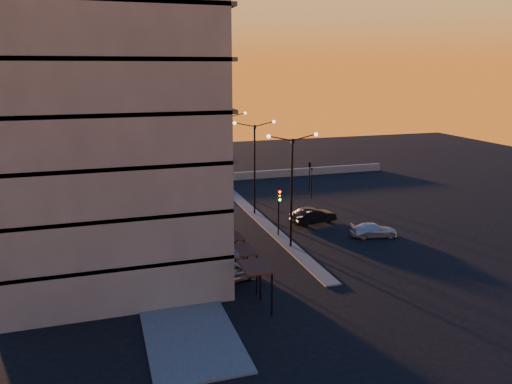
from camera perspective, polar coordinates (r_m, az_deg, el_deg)
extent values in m
plane|color=black|center=(41.85, 3.97, -6.32)|extent=(120.00, 120.00, 0.00)
cube|color=#4D4E4B|center=(43.14, -11.20, -5.84)|extent=(5.00, 40.00, 0.12)
cube|color=#4D4E4B|center=(50.78, -0.16, -2.51)|extent=(1.20, 36.00, 0.12)
cube|color=gray|center=(66.10, -2.67, 1.78)|extent=(44.00, 0.50, 1.00)
cylinder|color=slate|center=(38.48, -17.00, 10.41)|extent=(14.00, 14.00, 25.00)
cube|color=slate|center=(33.49, -16.83, 9.96)|extent=(14.00, 10.00, 25.00)
cylinder|color=black|center=(40.55, -15.90, -5.12)|extent=(14.16, 14.16, 2.40)
cube|color=black|center=(36.96, -4.65, -3.22)|extent=(0.15, 3.20, 1.20)
cylinder|color=black|center=(40.51, 4.08, -0.34)|extent=(0.18, 0.18, 9.00)
cube|color=black|center=(39.64, 4.19, 5.83)|extent=(0.25, 0.25, 0.35)
sphere|color=#FFE5B2|center=(38.89, 1.45, 6.38)|extent=(0.32, 0.32, 0.32)
sphere|color=#FFE5B2|center=(40.36, 6.86, 6.56)|extent=(0.32, 0.32, 0.32)
cylinder|color=black|center=(49.69, -0.17, 2.40)|extent=(0.18, 0.18, 9.00)
cube|color=black|center=(48.99, -0.17, 7.45)|extent=(0.25, 0.25, 0.35)
sphere|color=#FFE5B2|center=(48.38, -2.45, 7.89)|extent=(0.32, 0.32, 0.32)
sphere|color=#FFE5B2|center=(49.57, 2.06, 8.04)|extent=(0.32, 0.32, 0.32)
cylinder|color=black|center=(59.14, -3.08, 4.27)|extent=(0.18, 0.18, 9.00)
cube|color=black|center=(58.55, -3.14, 8.51)|extent=(0.25, 0.25, 0.35)
sphere|color=#FFE5B2|center=(58.04, -5.08, 8.88)|extent=(0.32, 0.32, 0.32)
sphere|color=#FFE5B2|center=(59.04, -1.24, 9.01)|extent=(0.32, 0.32, 0.32)
cylinder|color=black|center=(43.99, 2.58, -3.07)|extent=(0.12, 0.12, 3.20)
cube|color=black|center=(43.24, 2.69, -0.41)|extent=(0.28, 0.16, 1.00)
sphere|color=#FF0C05|center=(43.06, 2.74, 0.01)|extent=(0.20, 0.20, 0.20)
sphere|color=orange|center=(43.15, 2.74, -0.45)|extent=(0.20, 0.20, 0.20)
sphere|color=#0CFF26|center=(43.24, 2.73, -0.89)|extent=(0.20, 0.20, 0.20)
cylinder|color=black|center=(56.80, 6.34, 0.60)|extent=(0.12, 0.12, 2.80)
imported|color=black|center=(56.41, 6.39, 2.37)|extent=(0.13, 0.16, 0.80)
cylinder|color=black|center=(60.95, 6.11, 1.53)|extent=(0.12, 0.12, 2.80)
imported|color=black|center=(60.59, 6.16, 3.19)|extent=(0.42, 1.99, 0.80)
imported|color=#A2A3AA|center=(35.29, -2.97, -8.97)|extent=(4.72, 2.70, 1.51)
imported|color=black|center=(48.07, 6.57, -2.72)|extent=(4.75, 2.43, 1.49)
imported|color=silver|center=(45.33, 13.32, -4.26)|extent=(4.31, 2.38, 1.18)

